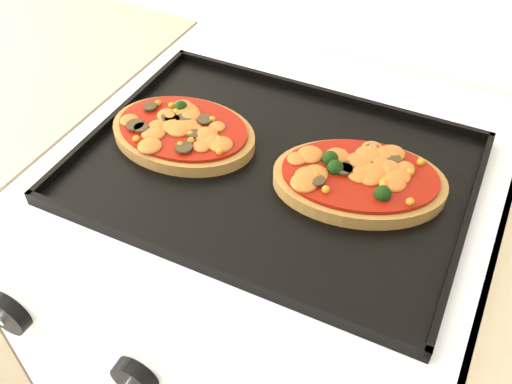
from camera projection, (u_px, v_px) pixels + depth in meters
The scene contains 7 objects.
stove at pixel (272, 336), 1.10m from camera, with size 0.60×0.60×0.91m, color white.
control_panel at pixel (155, 368), 0.62m from camera, with size 0.60×0.02×0.09m, color white.
knob_left at pixel (8, 313), 0.67m from camera, with size 0.06×0.06×0.02m, color black.
knob_center at pixel (135, 378), 0.61m from camera, with size 0.05×0.05×0.02m, color black.
baking_tray at pixel (273, 167), 0.75m from camera, with size 0.51×0.37×0.02m, color black.
pizza_left at pixel (183, 131), 0.78m from camera, with size 0.21×0.15×0.03m, color olive, non-canonical shape.
pizza_right at pixel (359, 178), 0.71m from camera, with size 0.22×0.14×0.03m, color olive, non-canonical shape.
Camera 1 is at (0.24, 1.16, 1.43)m, focal length 40.00 mm.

